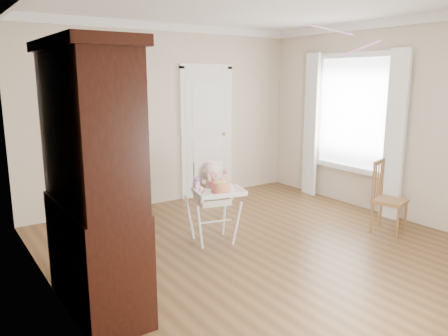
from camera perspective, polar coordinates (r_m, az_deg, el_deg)
floor at (r=5.02m, az=6.29°, el=-10.85°), size 5.00×5.00×0.00m
wall_back at (r=6.75m, az=-7.47°, el=6.82°), size 4.50×0.00×4.50m
wall_left at (r=3.63m, az=-21.30°, el=1.81°), size 0.00×5.00×5.00m
wall_right at (r=6.37m, az=22.24°, el=5.74°), size 0.00×5.00×5.00m
crown_molding at (r=4.69m, az=7.07°, el=20.47°), size 4.50×5.00×0.12m
doorway at (r=6.40m, az=-14.55°, el=4.10°), size 1.06×0.05×2.22m
closet_door at (r=7.10m, az=-2.26°, el=4.52°), size 0.96×0.09×2.13m
window_right at (r=6.79m, az=16.23°, el=5.94°), size 0.13×1.84×2.30m
high_chair at (r=5.10m, az=-1.48°, el=-3.32°), size 0.69×0.79×0.97m
baby at (r=5.09m, az=-1.56°, el=-1.75°), size 0.27×0.24×0.42m
cake at (r=4.86m, az=-0.31°, el=-2.48°), size 0.25×0.25×0.11m
sippy_cup at (r=4.92m, az=-3.58°, el=-2.13°), size 0.07×0.07×0.17m
china_cabinet at (r=3.68m, az=-16.81°, el=-1.58°), size 0.58×1.31×2.21m
dining_chair at (r=5.87m, az=20.60°, el=-3.79°), size 0.46×0.46×0.91m
streamer at (r=5.13m, az=13.86°, el=17.10°), size 0.23×0.46×0.15m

